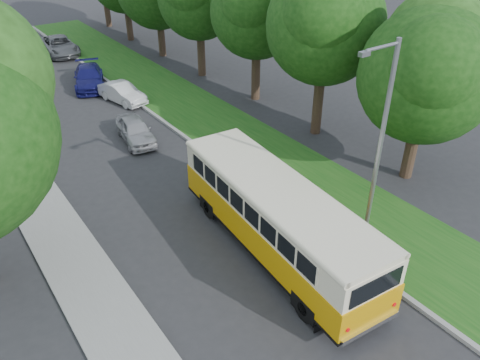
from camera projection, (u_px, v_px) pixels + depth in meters
ground at (231, 259)px, 17.33m from camera, size 120.00×120.00×0.00m
curb at (233, 172)px, 22.53m from camera, size 0.20×70.00×0.15m
grass_verge at (271, 158)px, 23.70m from camera, size 4.50×70.00×0.13m
sidewalk at (58, 236)px, 18.36m from camera, size 2.20×70.00×0.12m
treeline at (103, 2)px, 28.19m from camera, size 24.27×41.91×9.46m
lamppost_near at (378, 149)px, 15.39m from camera, size 1.71×0.16×8.00m
warning_sign at (12, 133)px, 22.46m from camera, size 0.56×0.10×2.50m
vintage_bus at (276, 219)px, 16.96m from camera, size 3.33×10.03×2.93m
car_silver at (135, 130)px, 25.18m from camera, size 2.10×3.96×1.28m
car_white at (122, 93)px, 29.89m from camera, size 2.06×3.90×1.22m
car_blue at (89, 77)px, 32.18m from camera, size 3.35×5.09×1.37m
car_grey at (59, 46)px, 38.62m from camera, size 2.61×5.30×1.45m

